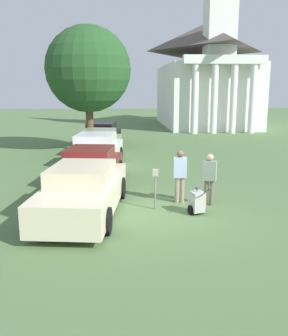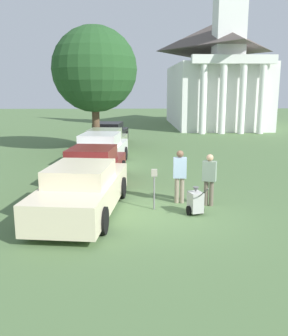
{
  "view_description": "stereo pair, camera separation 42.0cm",
  "coord_description": "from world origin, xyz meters",
  "px_view_note": "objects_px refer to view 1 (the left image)",
  "views": [
    {
      "loc": [
        -1.39,
        -10.61,
        3.67
      ],
      "look_at": [
        -0.55,
        1.43,
        1.1
      ],
      "focal_mm": 40.0,
      "sensor_mm": 36.0,
      "label": 1
    },
    {
      "loc": [
        -0.97,
        -10.63,
        3.67
      ],
      "look_at": [
        -0.55,
        1.43,
        1.1
      ],
      "focal_mm": 40.0,
      "sensor_mm": 36.0,
      "label": 2
    }
  ],
  "objects_px": {
    "parking_meter": "(155,181)",
    "church": "(206,70)",
    "parked_car_black": "(102,135)",
    "person_worker": "(180,173)",
    "parked_car_cream": "(84,191)",
    "parked_car_maroon": "(91,168)",
    "parked_car_sage": "(100,143)",
    "equipment_cart": "(197,201)",
    "parked_car_white": "(97,151)",
    "person_supervisor": "(209,176)"
  },
  "relations": [
    {
      "from": "person_supervisor",
      "to": "church",
      "type": "relative_size",
      "value": 0.08
    },
    {
      "from": "parked_car_black",
      "to": "parked_car_cream",
      "type": "bearing_deg",
      "value": -82.61
    },
    {
      "from": "parked_car_cream",
      "to": "parked_car_black",
      "type": "xyz_separation_m",
      "value": [
        -0.0,
        13.77,
        -0.01
      ]
    },
    {
      "from": "parked_car_sage",
      "to": "parked_car_black",
      "type": "bearing_deg",
      "value": 97.4
    },
    {
      "from": "parked_car_black",
      "to": "person_supervisor",
      "type": "bearing_deg",
      "value": -66.05
    },
    {
      "from": "person_supervisor",
      "to": "church",
      "type": "height_order",
      "value": "church"
    },
    {
      "from": "person_supervisor",
      "to": "church",
      "type": "distance_m",
      "value": 27.06
    },
    {
      "from": "parking_meter",
      "to": "person_worker",
      "type": "distance_m",
      "value": 1.09
    },
    {
      "from": "person_supervisor",
      "to": "church",
      "type": "bearing_deg",
      "value": -78.72
    },
    {
      "from": "parked_car_white",
      "to": "person_supervisor",
      "type": "distance_m",
      "value": 7.56
    },
    {
      "from": "parked_car_white",
      "to": "parked_car_black",
      "type": "distance_m",
      "value": 6.71
    },
    {
      "from": "parked_car_black",
      "to": "person_worker",
      "type": "xyz_separation_m",
      "value": [
        3.02,
        -12.87,
        0.29
      ]
    },
    {
      "from": "parked_car_white",
      "to": "person_supervisor",
      "type": "xyz_separation_m",
      "value": [
        3.92,
        -6.46,
        0.22
      ]
    },
    {
      "from": "parked_car_cream",
      "to": "person_supervisor",
      "type": "xyz_separation_m",
      "value": [
        3.92,
        0.6,
        0.23
      ]
    },
    {
      "from": "parked_car_cream",
      "to": "parked_car_white",
      "type": "relative_size",
      "value": 1.06
    },
    {
      "from": "parked_car_white",
      "to": "parking_meter",
      "type": "bearing_deg",
      "value": -65.08
    },
    {
      "from": "parked_car_black",
      "to": "person_worker",
      "type": "bearing_deg",
      "value": -69.42
    },
    {
      "from": "parked_car_black",
      "to": "person_supervisor",
      "type": "height_order",
      "value": "person_supervisor"
    },
    {
      "from": "parked_car_black",
      "to": "equipment_cart",
      "type": "height_order",
      "value": "parked_car_black"
    },
    {
      "from": "person_supervisor",
      "to": "parked_car_sage",
      "type": "bearing_deg",
      "value": -43.6
    },
    {
      "from": "parked_car_sage",
      "to": "person_worker",
      "type": "height_order",
      "value": "person_worker"
    },
    {
      "from": "person_worker",
      "to": "parked_car_cream",
      "type": "bearing_deg",
      "value": 20.49
    },
    {
      "from": "parked_car_cream",
      "to": "person_worker",
      "type": "distance_m",
      "value": 3.16
    },
    {
      "from": "equipment_cart",
      "to": "church",
      "type": "distance_m",
      "value": 28.11
    },
    {
      "from": "parked_car_sage",
      "to": "parked_car_cream",
      "type": "bearing_deg",
      "value": -82.61
    },
    {
      "from": "parked_car_sage",
      "to": "parked_car_maroon",
      "type": "bearing_deg",
      "value": -82.61
    },
    {
      "from": "parked_car_maroon",
      "to": "parked_car_white",
      "type": "xyz_separation_m",
      "value": [
        -0.0,
        3.87,
        0.03
      ]
    },
    {
      "from": "church",
      "to": "person_worker",
      "type": "bearing_deg",
      "value": -104.66
    },
    {
      "from": "parked_car_cream",
      "to": "church",
      "type": "relative_size",
      "value": 0.27
    },
    {
      "from": "parked_car_white",
      "to": "parked_car_cream",
      "type": "bearing_deg",
      "value": -82.61
    },
    {
      "from": "parked_car_cream",
      "to": "parked_car_maroon",
      "type": "xyz_separation_m",
      "value": [
        -0.0,
        3.2,
        -0.01
      ]
    },
    {
      "from": "parked_car_white",
      "to": "parked_car_sage",
      "type": "bearing_deg",
      "value": 97.38
    },
    {
      "from": "parked_car_white",
      "to": "equipment_cart",
      "type": "xyz_separation_m",
      "value": [
        3.34,
        -7.32,
        -0.34
      ]
    },
    {
      "from": "parked_car_cream",
      "to": "parked_car_white",
      "type": "bearing_deg",
      "value": 97.39
    },
    {
      "from": "parked_car_maroon",
      "to": "parked_car_white",
      "type": "relative_size",
      "value": 0.93
    },
    {
      "from": "parked_car_white",
      "to": "church",
      "type": "xyz_separation_m",
      "value": [
        9.75,
        19.58,
        4.69
      ]
    },
    {
      "from": "parking_meter",
      "to": "parked_car_black",
      "type": "bearing_deg",
      "value": 99.04
    },
    {
      "from": "parked_car_white",
      "to": "person_worker",
      "type": "bearing_deg",
      "value": -56.53
    },
    {
      "from": "parked_car_white",
      "to": "parked_car_black",
      "type": "bearing_deg",
      "value": 97.39
    },
    {
      "from": "parked_car_maroon",
      "to": "equipment_cart",
      "type": "distance_m",
      "value": 4.82
    },
    {
      "from": "parked_car_cream",
      "to": "person_supervisor",
      "type": "bearing_deg",
      "value": 16.14
    },
    {
      "from": "parked_car_sage",
      "to": "parked_car_black",
      "type": "relative_size",
      "value": 0.94
    },
    {
      "from": "parking_meter",
      "to": "church",
      "type": "height_order",
      "value": "church"
    },
    {
      "from": "parked_car_cream",
      "to": "parked_car_maroon",
      "type": "bearing_deg",
      "value": 97.39
    },
    {
      "from": "parking_meter",
      "to": "equipment_cart",
      "type": "bearing_deg",
      "value": -23.29
    },
    {
      "from": "parked_car_sage",
      "to": "person_worker",
      "type": "distance_m",
      "value": 9.64
    },
    {
      "from": "parked_car_sage",
      "to": "person_supervisor",
      "type": "relative_size",
      "value": 2.98
    },
    {
      "from": "equipment_cart",
      "to": "parked_car_white",
      "type": "bearing_deg",
      "value": 98.37
    },
    {
      "from": "parked_car_black",
      "to": "parking_meter",
      "type": "xyz_separation_m",
      "value": [
        2.15,
        -13.52,
        0.19
      ]
    },
    {
      "from": "parked_car_sage",
      "to": "equipment_cart",
      "type": "relative_size",
      "value": 4.96
    }
  ]
}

